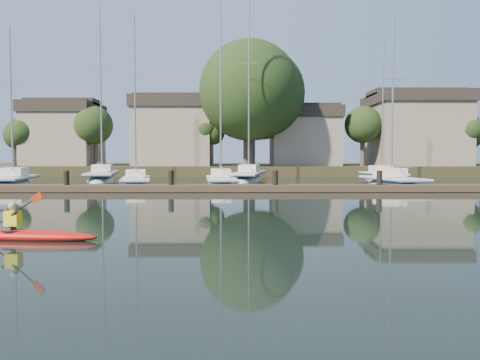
{
  "coord_description": "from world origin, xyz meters",
  "views": [
    {
      "loc": [
        0.86,
        -12.82,
        2.06
      ],
      "look_at": [
        0.93,
        3.65,
        1.2
      ],
      "focal_mm": 35.0,
      "sensor_mm": 36.0,
      "label": 1
    }
  ],
  "objects_px": {
    "dock": "(223,188)",
    "sailboat_6": "(248,182)",
    "sailboat_2": "(221,188)",
    "sailboat_5": "(102,182)",
    "sailboat_1": "(136,188)",
    "sailboat_4": "(393,190)",
    "sailboat_7": "(382,182)",
    "kayak": "(17,233)",
    "sailboat_0": "(13,188)"
  },
  "relations": [
    {
      "from": "dock",
      "to": "sailboat_2",
      "type": "height_order",
      "value": "sailboat_2"
    },
    {
      "from": "sailboat_0",
      "to": "sailboat_6",
      "type": "relative_size",
      "value": 0.72
    },
    {
      "from": "sailboat_2",
      "to": "sailboat_6",
      "type": "distance_m",
      "value": 8.09
    },
    {
      "from": "sailboat_6",
      "to": "dock",
      "type": "bearing_deg",
      "value": -88.89
    },
    {
      "from": "sailboat_2",
      "to": "sailboat_7",
      "type": "bearing_deg",
      "value": 24.9
    },
    {
      "from": "sailboat_7",
      "to": "sailboat_2",
      "type": "bearing_deg",
      "value": -154.02
    },
    {
      "from": "sailboat_7",
      "to": "sailboat_1",
      "type": "bearing_deg",
      "value": -161.08
    },
    {
      "from": "kayak",
      "to": "sailboat_7",
      "type": "height_order",
      "value": "sailboat_7"
    },
    {
      "from": "sailboat_0",
      "to": "sailboat_4",
      "type": "relative_size",
      "value": 0.98
    },
    {
      "from": "sailboat_1",
      "to": "sailboat_4",
      "type": "relative_size",
      "value": 1.03
    },
    {
      "from": "sailboat_2",
      "to": "kayak",
      "type": "bearing_deg",
      "value": -106.12
    },
    {
      "from": "sailboat_1",
      "to": "sailboat_4",
      "type": "bearing_deg",
      "value": -14.23
    },
    {
      "from": "sailboat_4",
      "to": "sailboat_5",
      "type": "height_order",
      "value": "sailboat_5"
    },
    {
      "from": "sailboat_7",
      "to": "sailboat_6",
      "type": "bearing_deg",
      "value": 175.39
    },
    {
      "from": "kayak",
      "to": "sailboat_0",
      "type": "xyz_separation_m",
      "value": [
        -10.1,
        20.7,
        -0.36
      ]
    },
    {
      "from": "dock",
      "to": "sailboat_6",
      "type": "distance_m",
      "value": 13.16
    },
    {
      "from": "dock",
      "to": "sailboat_6",
      "type": "bearing_deg",
      "value": 82.42
    },
    {
      "from": "sailboat_5",
      "to": "sailboat_6",
      "type": "bearing_deg",
      "value": -8.37
    },
    {
      "from": "kayak",
      "to": "sailboat_5",
      "type": "distance_m",
      "value": 28.61
    },
    {
      "from": "kayak",
      "to": "sailboat_1",
      "type": "bearing_deg",
      "value": 100.81
    },
    {
      "from": "dock",
      "to": "sailboat_6",
      "type": "height_order",
      "value": "sailboat_6"
    },
    {
      "from": "dock",
      "to": "sailboat_2",
      "type": "distance_m",
      "value": 5.23
    },
    {
      "from": "sailboat_2",
      "to": "sailboat_5",
      "type": "height_order",
      "value": "sailboat_5"
    },
    {
      "from": "dock",
      "to": "sailboat_1",
      "type": "relative_size",
      "value": 2.67
    },
    {
      "from": "dock",
      "to": "sailboat_1",
      "type": "xyz_separation_m",
      "value": [
        -6.09,
        4.89,
        -0.38
      ]
    },
    {
      "from": "sailboat_0",
      "to": "sailboat_7",
      "type": "distance_m",
      "value": 28.81
    },
    {
      "from": "dock",
      "to": "sailboat_7",
      "type": "relative_size",
      "value": 2.63
    },
    {
      "from": "sailboat_1",
      "to": "sailboat_5",
      "type": "height_order",
      "value": "sailboat_5"
    },
    {
      "from": "sailboat_1",
      "to": "sailboat_6",
      "type": "relative_size",
      "value": 0.75
    },
    {
      "from": "sailboat_0",
      "to": "sailboat_2",
      "type": "height_order",
      "value": "sailboat_2"
    },
    {
      "from": "dock",
      "to": "sailboat_6",
      "type": "xyz_separation_m",
      "value": [
        1.73,
        13.04,
        -0.4
      ]
    },
    {
      "from": "sailboat_1",
      "to": "sailboat_4",
      "type": "height_order",
      "value": "sailboat_1"
    },
    {
      "from": "kayak",
      "to": "dock",
      "type": "height_order",
      "value": "kayak"
    },
    {
      "from": "sailboat_5",
      "to": "sailboat_7",
      "type": "relative_size",
      "value": 1.26
    },
    {
      "from": "kayak",
      "to": "sailboat_6",
      "type": "height_order",
      "value": "sailboat_6"
    },
    {
      "from": "kayak",
      "to": "sailboat_5",
      "type": "bearing_deg",
      "value": 108.76
    },
    {
      "from": "dock",
      "to": "sailboat_2",
      "type": "bearing_deg",
      "value": 93.48
    },
    {
      "from": "sailboat_0",
      "to": "sailboat_1",
      "type": "relative_size",
      "value": 0.95
    },
    {
      "from": "sailboat_2",
      "to": "sailboat_7",
      "type": "relative_size",
      "value": 1.1
    },
    {
      "from": "sailboat_2",
      "to": "dock",
      "type": "bearing_deg",
      "value": -91.01
    },
    {
      "from": "sailboat_0",
      "to": "sailboat_5",
      "type": "relative_size",
      "value": 0.75
    },
    {
      "from": "dock",
      "to": "sailboat_4",
      "type": "relative_size",
      "value": 2.75
    },
    {
      "from": "sailboat_0",
      "to": "sailboat_6",
      "type": "height_order",
      "value": "sailboat_6"
    },
    {
      "from": "dock",
      "to": "sailboat_5",
      "type": "xyz_separation_m",
      "value": [
        -10.63,
        12.54,
        -0.41
      ]
    },
    {
      "from": "dock",
      "to": "sailboat_7",
      "type": "distance_m",
      "value": 18.36
    },
    {
      "from": "sailboat_5",
      "to": "dock",
      "type": "bearing_deg",
      "value": -60.37
    },
    {
      "from": "sailboat_2",
      "to": "sailboat_4",
      "type": "distance_m",
      "value": 11.45
    },
    {
      "from": "sailboat_1",
      "to": "sailboat_0",
      "type": "bearing_deg",
      "value": 166.7
    },
    {
      "from": "sailboat_2",
      "to": "sailboat_5",
      "type": "xyz_separation_m",
      "value": [
        -10.32,
        7.34,
        -0.03
      ]
    },
    {
      "from": "kayak",
      "to": "dock",
      "type": "bearing_deg",
      "value": 80.02
    }
  ]
}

